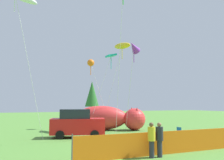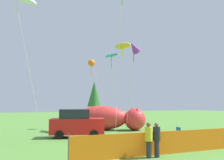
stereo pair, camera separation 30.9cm
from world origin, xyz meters
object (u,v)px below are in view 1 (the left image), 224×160
at_px(kite_orange_flower, 91,63).
at_px(kite_purple_delta, 134,47).
at_px(inflatable_cat, 108,119).
at_px(kite_yellow_hero, 122,46).
at_px(kite_teal_diamond, 111,57).
at_px(spectator_in_grey_shirt, 159,138).
at_px(folding_chair, 181,133).
at_px(parked_car, 77,124).
at_px(spectator_in_yellow_shirt, 152,138).

relative_size(kite_orange_flower, kite_purple_delta, 0.92).
bearing_deg(kite_orange_flower, inflatable_cat, -69.07).
bearing_deg(inflatable_cat, kite_yellow_hero, -8.36).
distance_m(kite_teal_diamond, kite_purple_delta, 3.86).
bearing_deg(inflatable_cat, spectator_in_grey_shirt, -73.58).
xyz_separation_m(folding_chair, spectator_in_grey_shirt, (-4.36, -3.71, 0.35)).
bearing_deg(spectator_in_grey_shirt, inflatable_cat, 77.90).
height_order(inflatable_cat, kite_purple_delta, kite_purple_delta).
bearing_deg(kite_teal_diamond, folding_chair, -78.38).
relative_size(kite_teal_diamond, kite_purple_delta, 0.94).
distance_m(parked_car, inflatable_cat, 5.70).
bearing_deg(kite_teal_diamond, spectator_in_grey_shirt, -103.05).
xyz_separation_m(parked_car, kite_orange_flower, (3.26, 6.28, 5.71)).
relative_size(parked_car, folding_chair, 4.64).
height_order(parked_car, kite_yellow_hero, kite_yellow_hero).
relative_size(spectator_in_grey_shirt, kite_purple_delta, 0.21).
xyz_separation_m(inflatable_cat, kite_purple_delta, (0.52, -4.18, 6.11)).
height_order(parked_car, folding_chair, parked_car).
relative_size(kite_yellow_hero, kite_orange_flower, 1.21).
relative_size(spectator_in_grey_shirt, kite_orange_flower, 0.23).
bearing_deg(parked_car, spectator_in_yellow_shirt, -64.26).
bearing_deg(kite_purple_delta, kite_teal_diamond, 95.82).
height_order(folding_chair, spectator_in_grey_shirt, spectator_in_grey_shirt).
distance_m(inflatable_cat, kite_yellow_hero, 7.14).
distance_m(inflatable_cat, kite_purple_delta, 7.42).
bearing_deg(kite_orange_flower, kite_purple_delta, -77.65).
relative_size(inflatable_cat, kite_yellow_hero, 0.77).
height_order(kite_yellow_hero, kite_purple_delta, kite_yellow_hero).
xyz_separation_m(spectator_in_yellow_shirt, kite_purple_delta, (3.53, 7.85, 6.28)).
distance_m(kite_yellow_hero, kite_purple_delta, 3.51).
relative_size(parked_car, kite_teal_diamond, 0.58).
bearing_deg(kite_purple_delta, inflatable_cat, 97.09).
distance_m(spectator_in_yellow_shirt, kite_purple_delta, 10.66).
bearing_deg(folding_chair, kite_yellow_hero, 100.15).
bearing_deg(inflatable_cat, parked_car, -108.80).
relative_size(parked_car, inflatable_cat, 0.64).
distance_m(folding_chair, kite_yellow_hero, 10.65).
xyz_separation_m(inflatable_cat, spectator_in_yellow_shirt, (-3.01, -12.03, -0.17)).
height_order(spectator_in_yellow_shirt, kite_teal_diamond, kite_teal_diamond).
bearing_deg(kite_yellow_hero, folding_chair, -84.97).
bearing_deg(kite_yellow_hero, parked_car, -150.25).
height_order(folding_chair, kite_yellow_hero, kite_yellow_hero).
bearing_deg(kite_teal_diamond, kite_orange_flower, 110.87).
relative_size(kite_yellow_hero, kite_purple_delta, 1.11).
xyz_separation_m(kite_teal_diamond, kite_purple_delta, (0.39, -3.83, 0.17)).
height_order(spectator_in_grey_shirt, spectator_in_yellow_shirt, spectator_in_yellow_shirt).
bearing_deg(kite_teal_diamond, spectator_in_yellow_shirt, -105.05).
xyz_separation_m(kite_orange_flower, kite_teal_diamond, (1.05, -2.76, 0.27)).
distance_m(folding_chair, spectator_in_grey_shirt, 5.73).
bearing_deg(folding_chair, kite_teal_diamond, 106.73).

